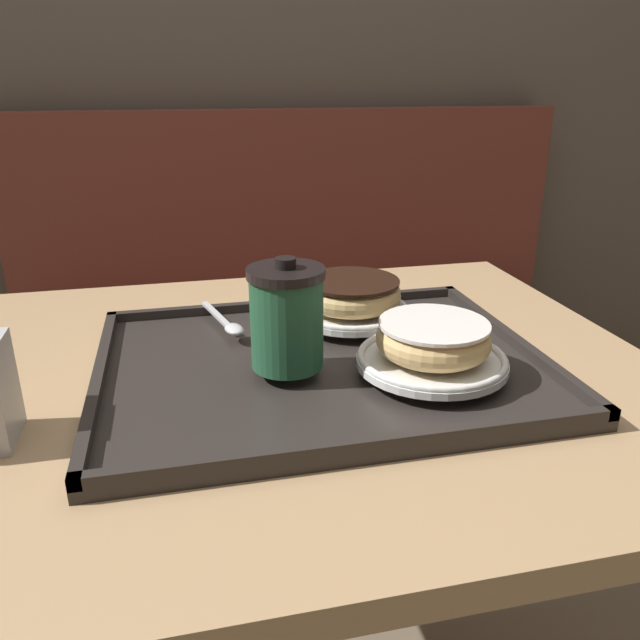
% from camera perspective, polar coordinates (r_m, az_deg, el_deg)
% --- Properties ---
extents(wall_behind, '(8.00, 0.05, 2.40)m').
position_cam_1_polar(wall_behind, '(1.77, -9.74, 25.07)').
color(wall_behind, brown).
rests_on(wall_behind, ground_plane).
extents(booth_bench, '(1.48, 0.44, 1.00)m').
position_cam_1_polar(booth_bench, '(1.73, -1.53, -4.75)').
color(booth_bench, brown).
rests_on(booth_bench, ground_plane).
extents(cafe_table, '(0.85, 0.72, 0.76)m').
position_cam_1_polar(cafe_table, '(0.84, -1.73, -15.57)').
color(cafe_table, tan).
rests_on(cafe_table, ground_plane).
extents(serving_tray, '(0.50, 0.39, 0.02)m').
position_cam_1_polar(serving_tray, '(0.72, 0.00, -4.20)').
color(serving_tray, '#282321').
rests_on(serving_tray, cafe_table).
extents(coffee_cup_front, '(0.08, 0.08, 0.12)m').
position_cam_1_polar(coffee_cup_front, '(0.66, -3.06, 0.28)').
color(coffee_cup_front, '#235638').
rests_on(coffee_cup_front, serving_tray).
extents(plate_with_chocolate_donut, '(0.17, 0.17, 0.01)m').
position_cam_1_polar(plate_with_chocolate_donut, '(0.69, 10.17, -3.56)').
color(plate_with_chocolate_donut, white).
rests_on(plate_with_chocolate_donut, serving_tray).
extents(donut_chocolate_glazed, '(0.12, 0.12, 0.04)m').
position_cam_1_polar(donut_chocolate_glazed, '(0.68, 10.31, -1.61)').
color(donut_chocolate_glazed, '#DBB270').
rests_on(donut_chocolate_glazed, plate_with_chocolate_donut).
extents(plate_with_plain_donut, '(0.15, 0.15, 0.01)m').
position_cam_1_polar(plate_with_plain_donut, '(0.82, 2.85, 0.87)').
color(plate_with_plain_donut, white).
rests_on(plate_with_plain_donut, serving_tray).
extents(donut_plain, '(0.13, 0.13, 0.04)m').
position_cam_1_polar(donut_plain, '(0.82, 2.88, 2.52)').
color(donut_plain, '#DBB270').
rests_on(donut_plain, plate_with_plain_donut).
extents(spoon, '(0.05, 0.14, 0.01)m').
position_cam_1_polar(spoon, '(0.79, -8.32, -0.44)').
color(spoon, silver).
rests_on(spoon, serving_tray).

